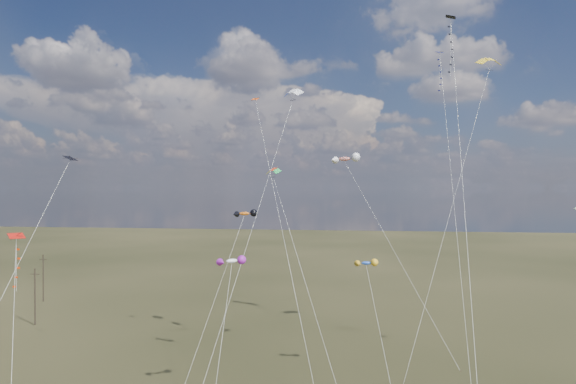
# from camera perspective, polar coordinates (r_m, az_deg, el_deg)

# --- Properties ---
(utility_pole_near) EXTENTS (1.40, 0.20, 8.00)m
(utility_pole_near) POSITION_cam_1_polar(r_m,az_deg,el_deg) (82.50, -26.30, -10.33)
(utility_pole_near) COLOR black
(utility_pole_near) RESTS_ON ground
(utility_pole_far) EXTENTS (1.40, 0.20, 8.00)m
(utility_pole_far) POSITION_cam_1_polar(r_m,az_deg,el_deg) (98.35, -25.55, -8.58)
(utility_pole_far) COLOR black
(utility_pole_far) RESTS_ON ground
(diamond_black_high) EXTENTS (1.98, 21.24, 35.67)m
(diamond_black_high) POSITION_cam_1_polar(r_m,az_deg,el_deg) (50.54, 17.78, 13.32)
(diamond_black_high) COLOR black
(diamond_black_high) RESTS_ON ground
(diamond_navy_tall) EXTENTS (1.45, 24.92, 36.35)m
(diamond_navy_tall) POSITION_cam_1_polar(r_m,az_deg,el_deg) (65.14, 16.68, 10.85)
(diamond_navy_tall) COLOR #0B1054
(diamond_navy_tall) RESTS_ON ground
(diamond_black_mid) EXTENTS (4.67, 12.70, 22.19)m
(diamond_black_mid) POSITION_cam_1_polar(r_m,az_deg,el_deg) (45.66, -26.15, -3.42)
(diamond_black_mid) COLOR black
(diamond_black_mid) RESTS_ON ground
(diamond_red_low) EXTENTS (5.68, 8.47, 15.86)m
(diamond_red_low) POSITION_cam_1_polar(r_m,az_deg,el_deg) (45.62, -27.97, -7.59)
(diamond_red_low) COLOR red
(diamond_red_low) RESTS_ON ground
(diamond_orange_center) EXTENTS (9.85, 19.24, 29.94)m
(diamond_orange_center) POSITION_cam_1_polar(r_m,az_deg,el_deg) (52.75, -1.69, 0.79)
(diamond_orange_center) COLOR #D24610
(diamond_orange_center) RESTS_ON ground
(parafoil_yellow) EXTENTS (13.04, 16.58, 35.04)m
(parafoil_yellow) POSITION_cam_1_polar(r_m,az_deg,el_deg) (65.35, 21.43, 13.48)
(parafoil_yellow) COLOR yellow
(parafoil_yellow) RESTS_ON ground
(parafoil_blue_white) EXTENTS (7.41, 19.72, 31.16)m
(parafoil_blue_white) POSITION_cam_1_polar(r_m,az_deg,el_deg) (59.49, 0.49, 11.02)
(parafoil_blue_white) COLOR blue
(parafoil_blue_white) RESTS_ON ground
(parafoil_tricolor) EXTENTS (10.20, 17.30, 22.16)m
(parafoil_tricolor) POSITION_cam_1_polar(r_m,az_deg,el_deg) (60.35, -1.60, 2.37)
(parafoil_tricolor) COLOR #FCF308
(parafoil_tricolor) RESTS_ON ground
(novelty_orange_black) EXTENTS (5.25, 10.33, 17.12)m
(novelty_orange_black) POSITION_cam_1_polar(r_m,az_deg,el_deg) (55.45, -4.91, -2.50)
(novelty_orange_black) COLOR orange
(novelty_orange_black) RESTS_ON ground
(novelty_white_purple) EXTENTS (2.17, 9.93, 13.32)m
(novelty_white_purple) POSITION_cam_1_polar(r_m,az_deg,el_deg) (46.51, -6.26, -7.69)
(novelty_white_purple) COLOR white
(novelty_white_purple) RESTS_ON ground
(novelty_redwhite_stripe) EXTENTS (14.78, 18.01, 24.31)m
(novelty_redwhite_stripe) POSITION_cam_1_polar(r_m,az_deg,el_deg) (72.88, 6.32, 3.64)
(novelty_redwhite_stripe) COLOR red
(novelty_redwhite_stripe) RESTS_ON ground
(novelty_blue_yellow) EXTENTS (3.55, 8.97, 12.22)m
(novelty_blue_yellow) POSITION_cam_1_polar(r_m,az_deg,el_deg) (53.29, 8.69, -7.88)
(novelty_blue_yellow) COLOR blue
(novelty_blue_yellow) RESTS_ON ground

